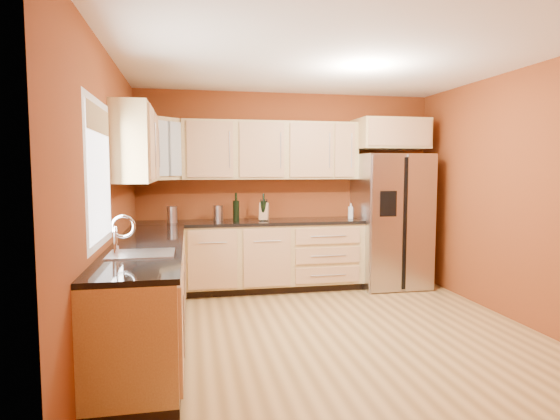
{
  "coord_description": "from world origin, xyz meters",
  "views": [
    {
      "loc": [
        -1.32,
        -4.23,
        1.58
      ],
      "look_at": [
        -0.32,
        0.9,
        1.12
      ],
      "focal_mm": 30.0,
      "sensor_mm": 36.0,
      "label": 1
    }
  ],
  "objects_px": {
    "refrigerator": "(391,220)",
    "canister_left": "(172,215)",
    "knife_block": "(264,212)",
    "soap_dispenser": "(351,211)",
    "wine_bottle_a": "(236,207)"
  },
  "relations": [
    {
      "from": "refrigerator",
      "to": "canister_left",
      "type": "height_order",
      "value": "refrigerator"
    },
    {
      "from": "canister_left",
      "to": "knife_block",
      "type": "relative_size",
      "value": 0.9
    },
    {
      "from": "canister_left",
      "to": "knife_block",
      "type": "bearing_deg",
      "value": 2.32
    },
    {
      "from": "refrigerator",
      "to": "soap_dispenser",
      "type": "relative_size",
      "value": 8.72
    },
    {
      "from": "soap_dispenser",
      "to": "canister_left",
      "type": "bearing_deg",
      "value": -179.32
    },
    {
      "from": "canister_left",
      "to": "wine_bottle_a",
      "type": "distance_m",
      "value": 0.8
    },
    {
      "from": "wine_bottle_a",
      "to": "soap_dispenser",
      "type": "bearing_deg",
      "value": 0.13
    },
    {
      "from": "wine_bottle_a",
      "to": "soap_dispenser",
      "type": "distance_m",
      "value": 1.53
    },
    {
      "from": "canister_left",
      "to": "knife_block",
      "type": "distance_m",
      "value": 1.16
    },
    {
      "from": "refrigerator",
      "to": "wine_bottle_a",
      "type": "distance_m",
      "value": 2.09
    },
    {
      "from": "wine_bottle_a",
      "to": "knife_block",
      "type": "height_order",
      "value": "wine_bottle_a"
    },
    {
      "from": "canister_left",
      "to": "refrigerator",
      "type": "bearing_deg",
      "value": -0.52
    },
    {
      "from": "refrigerator",
      "to": "wine_bottle_a",
      "type": "bearing_deg",
      "value": 178.62
    },
    {
      "from": "refrigerator",
      "to": "soap_dispenser",
      "type": "bearing_deg",
      "value": 174.44
    },
    {
      "from": "canister_left",
      "to": "wine_bottle_a",
      "type": "relative_size",
      "value": 0.56
    }
  ]
}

